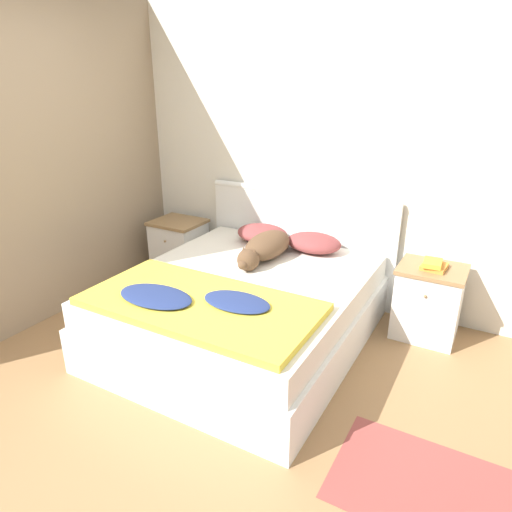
% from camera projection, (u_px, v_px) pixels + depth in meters
% --- Properties ---
extents(ground_plane, '(16.00, 16.00, 0.00)m').
position_uv_depth(ground_plane, '(149.00, 424.00, 2.67)').
color(ground_plane, '#997047').
extents(wall_back, '(9.00, 0.06, 2.55)m').
position_uv_depth(wall_back, '(303.00, 153.00, 3.93)').
color(wall_back, silver).
rests_on(wall_back, ground_plane).
extents(wall_side_left, '(0.06, 3.10, 2.55)m').
position_uv_depth(wall_side_left, '(72.00, 156.00, 3.79)').
color(wall_side_left, gray).
rests_on(wall_side_left, ground_plane).
extents(bed, '(1.69, 1.93, 0.53)m').
position_uv_depth(bed, '(243.00, 309.00, 3.44)').
color(bed, white).
rests_on(bed, ground_plane).
extents(headboard, '(1.77, 0.06, 0.97)m').
position_uv_depth(headboard, '(299.00, 240.00, 4.15)').
color(headboard, white).
rests_on(headboard, ground_plane).
extents(nightstand_left, '(0.48, 0.43, 0.57)m').
position_uv_depth(nightstand_left, '(179.00, 248.00, 4.58)').
color(nightstand_left, white).
rests_on(nightstand_left, ground_plane).
extents(nightstand_right, '(0.48, 0.43, 0.57)m').
position_uv_depth(nightstand_right, '(428.00, 302.00, 3.49)').
color(nightstand_right, white).
rests_on(nightstand_right, ground_plane).
extents(pillow_left, '(0.46, 0.34, 0.15)m').
position_uv_depth(pillow_left, '(262.00, 233.00, 4.02)').
color(pillow_left, brown).
rests_on(pillow_left, bed).
extents(pillow_right, '(0.46, 0.34, 0.15)m').
position_uv_depth(pillow_right, '(314.00, 243.00, 3.80)').
color(pillow_right, brown).
rests_on(pillow_right, bed).
extents(quilt, '(1.51, 0.77, 0.09)m').
position_uv_depth(quilt, '(198.00, 303.00, 2.89)').
color(quilt, yellow).
rests_on(quilt, bed).
extents(dog, '(0.29, 0.79, 0.20)m').
position_uv_depth(dog, '(265.00, 247.00, 3.65)').
color(dog, brown).
rests_on(dog, bed).
extents(book_stack, '(0.18, 0.22, 0.07)m').
position_uv_depth(book_stack, '(434.00, 265.00, 3.36)').
color(book_stack, orange).
rests_on(book_stack, nightstand_right).
extents(rug, '(1.27, 0.65, 0.00)m').
position_uv_depth(rug, '(465.00, 502.00, 2.18)').
color(rug, '#93423D').
rests_on(rug, ground_plane).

